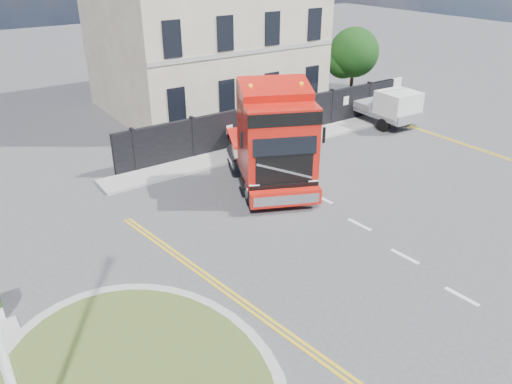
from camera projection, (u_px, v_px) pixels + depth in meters
ground at (291, 244)px, 17.45m from camera, size 120.00×120.00×0.00m
hoarding_fence at (284, 118)px, 27.00m from camera, size 18.80×0.25×2.00m
georgian_building at (203, 13)px, 30.15m from camera, size 12.30×10.30×12.80m
tree at (351, 55)px, 32.36m from camera, size 3.20×3.20×4.80m
pavement_far at (285, 141)px, 26.47m from camera, size 20.00×1.60×0.12m
truck at (273, 142)px, 20.89m from camera, size 5.65×7.97×4.49m
flatbed_pickup at (389, 106)px, 28.56m from camera, size 2.27×5.17×2.11m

